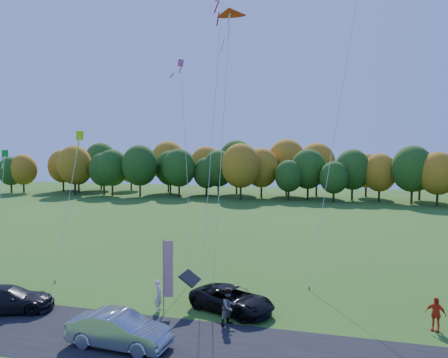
% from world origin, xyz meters
% --- Properties ---
extents(ground, '(160.00, 160.00, 0.00)m').
position_xyz_m(ground, '(0.00, 0.00, 0.00)').
color(ground, '#315917').
extents(asphalt_strip, '(90.00, 6.00, 0.01)m').
position_xyz_m(asphalt_strip, '(0.00, -4.00, 0.01)').
color(asphalt_strip, black).
rests_on(asphalt_strip, ground).
extents(tree_line, '(116.00, 12.00, 10.00)m').
position_xyz_m(tree_line, '(0.00, 55.00, 0.00)').
color(tree_line, '#1E4711').
rests_on(tree_line, ground).
extents(black_suv, '(5.42, 4.00, 1.37)m').
position_xyz_m(black_suv, '(1.89, 0.72, 0.68)').
color(black_suv, black).
rests_on(black_suv, ground).
extents(silver_sedan, '(4.90, 1.94, 1.59)m').
position_xyz_m(silver_sedan, '(-2.02, -4.83, 0.79)').
color(silver_sedan, '#9D9EA2').
rests_on(silver_sedan, ground).
extents(dark_truck_a, '(5.28, 3.67, 1.42)m').
position_xyz_m(dark_truck_a, '(-10.13, -2.54, 0.71)').
color(dark_truck_a, black).
rests_on(dark_truck_a, ground).
extents(person_tailgate_a, '(0.49, 0.68, 1.77)m').
position_xyz_m(person_tailgate_a, '(-2.07, -0.26, 0.88)').
color(person_tailgate_a, silver).
rests_on(person_tailgate_a, ground).
extents(person_tailgate_b, '(1.07, 1.14, 1.87)m').
position_xyz_m(person_tailgate_b, '(2.18, -1.10, 0.93)').
color(person_tailgate_b, gray).
rests_on(person_tailgate_b, ground).
extents(person_east, '(1.07, 0.79, 1.69)m').
position_xyz_m(person_east, '(12.28, 0.88, 0.84)').
color(person_east, red).
rests_on(person_east, ground).
extents(feather_flag, '(0.52, 0.25, 4.17)m').
position_xyz_m(feather_flag, '(-1.44, -0.53, 2.55)').
color(feather_flag, '#999999').
rests_on(feather_flag, ground).
extents(kite_delta_blue, '(3.44, 10.70, 23.67)m').
position_xyz_m(kite_delta_blue, '(-1.25, 7.97, 12.25)').
color(kite_delta_blue, '#4C3F33').
rests_on(kite_delta_blue, ground).
extents(kite_parafoil_orange, '(6.38, 13.78, 32.19)m').
position_xyz_m(kite_parafoil_orange, '(7.91, 12.14, 15.87)').
color(kite_parafoil_orange, '#4C3F33').
rests_on(kite_parafoil_orange, ground).
extents(kite_delta_red, '(2.22, 8.60, 20.17)m').
position_xyz_m(kite_delta_red, '(0.01, 5.58, 10.46)').
color(kite_delta_red, '#4C3F33').
rests_on(kite_delta_red, ground).
extents(kite_diamond_yellow, '(3.12, 7.68, 10.89)m').
position_xyz_m(kite_diamond_yellow, '(-12.10, 6.08, 5.19)').
color(kite_diamond_yellow, '#4C3F33').
rests_on(kite_diamond_yellow, ground).
extents(kite_diamond_green, '(3.69, 5.51, 9.25)m').
position_xyz_m(kite_diamond_green, '(-18.38, 6.15, 4.42)').
color(kite_diamond_green, '#4C3F33').
rests_on(kite_diamond_green, ground).
extents(kite_diamond_pink, '(4.10, 7.87, 16.90)m').
position_xyz_m(kite_diamond_pink, '(-3.89, 9.26, 8.25)').
color(kite_diamond_pink, '#4C3F33').
rests_on(kite_diamond_pink, ground).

